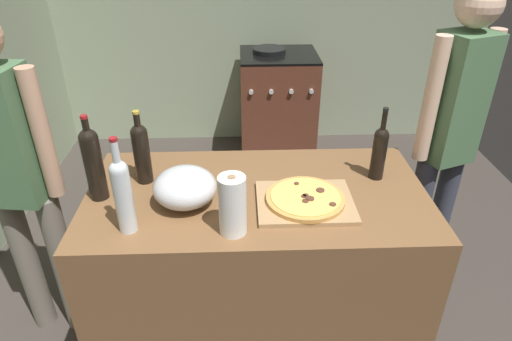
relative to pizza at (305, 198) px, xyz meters
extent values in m
cube|color=#3F3833|center=(-0.09, 0.93, -0.95)|extent=(4.16, 3.79, 0.02)
cube|color=brown|center=(-0.20, 0.10, -0.48)|extent=(1.48, 0.78, 0.91)
cube|color=tan|center=(0.00, 0.00, -0.02)|extent=(0.40, 0.32, 0.02)
cylinder|color=tan|center=(0.00, 0.00, 0.00)|extent=(0.33, 0.33, 0.02)
cylinder|color=#EAC660|center=(0.00, 0.00, 0.01)|extent=(0.29, 0.29, 0.00)
cylinder|color=brown|center=(-0.03, 0.09, 0.01)|extent=(0.02, 0.02, 0.01)
cylinder|color=brown|center=(0.01, -0.02, 0.01)|extent=(0.03, 0.03, 0.01)
cylinder|color=brown|center=(-0.01, -0.01, 0.01)|extent=(0.02, 0.02, 0.01)
cylinder|color=brown|center=(0.10, -0.07, 0.01)|extent=(0.03, 0.03, 0.01)
cylinder|color=brown|center=(-0.01, -0.04, 0.01)|extent=(0.03, 0.03, 0.01)
cylinder|color=brown|center=(0.00, 0.00, 0.01)|extent=(0.02, 0.02, 0.01)
cylinder|color=brown|center=(0.07, 0.04, 0.01)|extent=(0.03, 0.03, 0.01)
cylinder|color=#B2B2B7|center=(-0.50, 0.02, -0.03)|extent=(0.11, 0.11, 0.01)
ellipsoid|color=silver|center=(-0.50, 0.02, 0.05)|extent=(0.26, 0.26, 0.16)
cylinder|color=white|center=(-0.30, -0.17, 0.09)|extent=(0.10, 0.10, 0.24)
cylinder|color=#997551|center=(-0.30, -0.17, 0.09)|extent=(0.03, 0.03, 0.24)
cylinder|color=black|center=(-0.70, 0.22, 0.09)|extent=(0.07, 0.07, 0.24)
sphere|color=black|center=(-0.70, 0.22, 0.21)|extent=(0.07, 0.07, 0.07)
cylinder|color=black|center=(-0.70, 0.22, 0.26)|extent=(0.03, 0.03, 0.07)
cylinder|color=gold|center=(-0.70, 0.22, 0.30)|extent=(0.03, 0.03, 0.01)
cylinder|color=black|center=(0.35, 0.21, 0.08)|extent=(0.06, 0.06, 0.21)
sphere|color=black|center=(0.35, 0.21, 0.18)|extent=(0.06, 0.06, 0.06)
cylinder|color=black|center=(0.35, 0.21, 0.25)|extent=(0.02, 0.02, 0.10)
cylinder|color=black|center=(0.35, 0.21, 0.30)|extent=(0.02, 0.02, 0.01)
cylinder|color=black|center=(-0.87, 0.09, 0.11)|extent=(0.08, 0.08, 0.28)
sphere|color=black|center=(-0.87, 0.09, 0.25)|extent=(0.08, 0.08, 0.08)
cylinder|color=black|center=(-0.87, 0.09, 0.30)|extent=(0.03, 0.03, 0.06)
cylinder|color=maroon|center=(-0.87, 0.09, 0.34)|extent=(0.03, 0.03, 0.01)
cylinder|color=silver|center=(-0.70, -0.14, 0.10)|extent=(0.07, 0.07, 0.27)
sphere|color=silver|center=(-0.70, -0.14, 0.23)|extent=(0.07, 0.07, 0.07)
cylinder|color=silver|center=(-0.70, -0.14, 0.30)|extent=(0.03, 0.03, 0.09)
cylinder|color=maroon|center=(-0.70, -0.14, 0.36)|extent=(0.03, 0.03, 0.01)
cube|color=brown|center=(0.07, 2.17, -0.48)|extent=(0.65, 0.58, 0.91)
cube|color=black|center=(0.07, 2.17, -0.01)|extent=(0.65, 0.58, 0.02)
cylinder|color=silver|center=(-0.17, 1.87, -0.23)|extent=(0.04, 0.02, 0.04)
cylinder|color=silver|center=(-0.01, 1.87, -0.23)|extent=(0.04, 0.02, 0.04)
cylinder|color=silver|center=(0.15, 1.87, -0.23)|extent=(0.04, 0.02, 0.04)
cylinder|color=silver|center=(0.31, 1.87, -0.23)|extent=(0.04, 0.02, 0.04)
cylinder|color=black|center=(-0.01, 2.20, 0.02)|extent=(0.28, 0.28, 0.04)
cylinder|color=slate|center=(-1.36, 0.24, -0.52)|extent=(0.11, 0.11, 0.82)
cylinder|color=slate|center=(-1.17, 0.21, -0.52)|extent=(0.11, 0.11, 0.82)
cube|color=#4C724C|center=(-1.26, 0.22, 0.20)|extent=(0.25, 0.23, 0.62)
cylinder|color=tan|center=(-1.10, 0.21, 0.21)|extent=(0.08, 0.08, 0.59)
cylinder|color=#383D4C|center=(0.87, 0.50, -0.51)|extent=(0.11, 0.11, 0.86)
cylinder|color=#383D4C|center=(0.70, 0.44, -0.51)|extent=(0.11, 0.11, 0.86)
cube|color=#4C724C|center=(0.79, 0.47, 0.24)|extent=(0.29, 0.27, 0.64)
cylinder|color=beige|center=(0.94, 0.53, 0.26)|extent=(0.08, 0.08, 0.61)
cylinder|color=beige|center=(0.64, 0.41, 0.26)|extent=(0.08, 0.08, 0.61)
sphere|color=beige|center=(0.79, 0.47, 0.68)|extent=(0.21, 0.21, 0.21)
camera|label=1|loc=(-0.26, -1.54, 1.03)|focal=31.43mm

